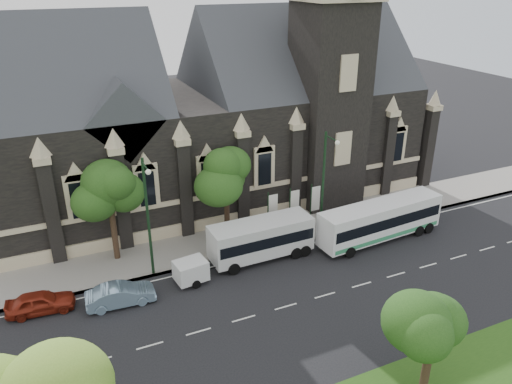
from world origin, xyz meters
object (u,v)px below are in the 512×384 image
tree_park_east (435,320)px  street_lamp_mid (148,213)px  street_lamp_near (325,180)px  banner_flag_right (314,201)px  tree_walk_left (111,189)px  tree_walk_right (227,169)px  banner_flag_left (271,210)px  box_trailer (191,271)px  tour_coach (381,220)px  car_far_red (40,302)px  banner_flag_center (293,205)px  sedan (121,295)px  shuttle_bus (261,237)px

tree_park_east → street_lamp_mid: 19.32m
street_lamp_near → street_lamp_mid: bearing=180.0°
banner_flag_right → tree_walk_left: bearing=174.0°
tree_walk_right → street_lamp_near: (6.79, -3.62, -0.71)m
banner_flag_left → box_trailer: size_ratio=1.23×
street_lamp_near → box_trailer: street_lamp_near is taller
tour_coach → car_far_red: (-25.68, 1.25, -1.04)m
tree_walk_right → box_trailer: 8.86m
banner_flag_center → tour_coach: size_ratio=0.36×
street_lamp_near → tree_walk_right: bearing=151.9°
banner_flag_center → car_far_red: bearing=-171.6°
street_lamp_near → street_lamp_mid: 14.00m
tree_walk_left → banner_flag_right: (16.08, -1.70, -3.35)m
banner_flag_right → street_lamp_mid: bearing=-172.4°
tree_walk_right → street_lamp_mid: (-7.21, -3.62, -0.71)m
street_lamp_mid → sedan: bearing=-139.5°
banner_flag_left → banner_flag_center: (2.00, 0.00, 0.00)m
box_trailer → sedan: bearing=179.0°
banner_flag_center → shuttle_bus: (-4.18, -2.80, -0.62)m
tree_park_east → tour_coach: tree_park_east is taller
banner_flag_center → car_far_red: (-19.89, -2.93, -1.66)m
banner_flag_center → box_trailer: (-10.07, -3.76, -1.42)m
tour_coach → shuttle_bus: tour_coach is taller
banner_flag_right → banner_flag_center: bearing=180.0°
tree_walk_left → car_far_red: tree_walk_left is taller
banner_flag_right → box_trailer: banner_flag_right is taller
tree_park_east → shuttle_bus: bearing=97.6°
sedan → car_far_red: bearing=77.9°
street_lamp_near → shuttle_bus: street_lamp_near is taller
tree_park_east → banner_flag_left: 18.46m
tree_park_east → car_far_red: size_ratio=1.49×
tour_coach → sedan: tour_coach is taller
tree_walk_right → shuttle_bus: size_ratio=0.98×
tree_walk_left → banner_flag_center: bearing=-6.9°
tour_coach → box_trailer: 15.89m
banner_flag_left → tree_walk_right: bearing=150.9°
street_lamp_near → box_trailer: 12.63m
tree_walk_right → street_lamp_mid: bearing=-153.4°
tour_coach → banner_flag_left: bearing=147.6°
tree_park_east → banner_flag_center: tree_park_east is taller
street_lamp_near → box_trailer: (-11.79, -1.86, -4.15)m
banner_flag_center → banner_flag_right: (2.00, 0.00, 0.00)m
tree_park_east → sedan: size_ratio=1.41×
banner_flag_right → banner_flag_left: bearing=180.0°
street_lamp_mid → banner_flag_center: size_ratio=2.25×
tree_walk_right → car_far_red: size_ratio=1.85×
tree_park_east → car_far_red: bearing=139.1°
tree_walk_right → tour_coach: 13.01m
street_lamp_near → banner_flag_left: street_lamp_near is taller
tree_park_east → sedan: 19.50m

